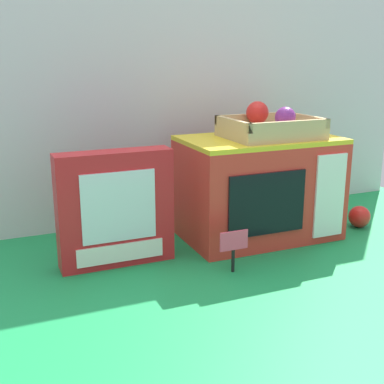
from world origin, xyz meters
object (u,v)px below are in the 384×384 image
at_px(toy_microwave, 259,187).
at_px(cookie_set_box, 115,209).
at_px(price_sign, 234,245).
at_px(loose_toy_apple, 359,217).
at_px(food_groups_crate, 270,127).

distance_m(toy_microwave, cookie_set_box, 0.41).
bearing_deg(price_sign, cookie_set_box, 146.30).
distance_m(price_sign, loose_toy_apple, 0.50).
height_order(food_groups_crate, price_sign, food_groups_crate).
xyz_separation_m(toy_microwave, cookie_set_box, (-0.41, -0.04, -0.00)).
xyz_separation_m(food_groups_crate, loose_toy_apple, (0.29, -0.05, -0.27)).
relative_size(food_groups_crate, loose_toy_apple, 3.77).
distance_m(food_groups_crate, price_sign, 0.36).
height_order(price_sign, loose_toy_apple, price_sign).
bearing_deg(food_groups_crate, loose_toy_apple, -9.30).
bearing_deg(cookie_set_box, price_sign, -33.70).
bearing_deg(food_groups_crate, toy_microwave, 158.25).
bearing_deg(food_groups_crate, price_sign, -137.05).
height_order(toy_microwave, loose_toy_apple, toy_microwave).
relative_size(toy_microwave, loose_toy_apple, 6.52).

